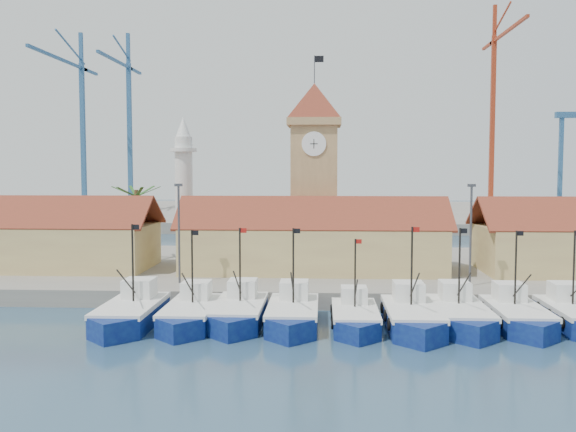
# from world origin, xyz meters

# --- Properties ---
(ground) EXTENTS (400.00, 400.00, 0.00)m
(ground) POSITION_xyz_m (0.00, 0.00, 0.00)
(ground) COLOR #1B354A
(ground) RESTS_ON ground
(quay) EXTENTS (140.00, 32.00, 1.50)m
(quay) POSITION_xyz_m (0.00, 24.00, 0.75)
(quay) COLOR gray
(quay) RESTS_ON ground
(terminal) EXTENTS (240.00, 80.00, 2.00)m
(terminal) POSITION_xyz_m (0.00, 110.00, 1.00)
(terminal) COLOR gray
(terminal) RESTS_ON ground
(boat_0) EXTENTS (3.90, 10.68, 8.08)m
(boat_0) POSITION_xyz_m (-13.52, 1.85, 0.84)
(boat_0) COLOR #0B135A
(boat_0) RESTS_ON ground
(boat_1) EXTENTS (3.67, 10.04, 7.60)m
(boat_1) POSITION_xyz_m (-8.98, 2.16, 0.79)
(boat_1) COLOR #0B135A
(boat_1) RESTS_ON ground
(boat_2) EXTENTS (3.74, 10.23, 7.74)m
(boat_2) POSITION_xyz_m (-5.40, 2.81, 0.80)
(boat_2) COLOR #0B135A
(boat_2) RESTS_ON ground
(boat_3) EXTENTS (3.76, 10.29, 7.78)m
(boat_3) POSITION_xyz_m (-1.25, 2.31, 0.80)
(boat_3) COLOR #0B135A
(boat_3) RESTS_ON ground
(boat_4) EXTENTS (3.38, 9.25, 7.00)m
(boat_4) POSITION_xyz_m (3.41, 1.96, 0.72)
(boat_4) COLOR #0B135A
(boat_4) RESTS_ON ground
(boat_5) EXTENTS (3.86, 10.56, 7.99)m
(boat_5) POSITION_xyz_m (7.60, 1.80, 0.83)
(boat_5) COLOR #0B135A
(boat_5) RESTS_ON ground
(boat_6) EXTENTS (3.78, 10.35, 7.83)m
(boat_6) POSITION_xyz_m (11.29, 2.63, 0.81)
(boat_6) COLOR #0B135A
(boat_6) RESTS_ON ground
(boat_7) EXTENTS (3.68, 10.08, 7.63)m
(boat_7) POSITION_xyz_m (15.51, 2.82, 0.79)
(boat_7) COLOR #0B135A
(boat_7) RESTS_ON ground
(hall_left) EXTENTS (31.20, 10.13, 7.61)m
(hall_left) POSITION_xyz_m (-32.00, 20.00, 3.99)
(hall_left) COLOR tan
(hall_left) RESTS_ON quay
(hall_center) EXTENTS (27.04, 10.13, 7.61)m
(hall_center) POSITION_xyz_m (0.00, 20.00, 3.99)
(hall_center) COLOR tan
(hall_center) RESTS_ON quay
(clock_tower) EXTENTS (5.80, 5.80, 22.70)m
(clock_tower) POSITION_xyz_m (0.00, 26.00, 11.96)
(clock_tower) COLOR tan
(clock_tower) RESTS_ON quay
(minaret) EXTENTS (3.00, 3.00, 16.30)m
(minaret) POSITION_xyz_m (-15.00, 28.00, 9.73)
(minaret) COLOR silver
(minaret) RESTS_ON quay
(palm_tree) EXTENTS (5.60, 5.03, 8.39)m
(palm_tree) POSITION_xyz_m (-20.00, 26.00, 6.25)
(palm_tree) COLOR brown
(palm_tree) RESTS_ON quay
(lamp_posts) EXTENTS (80.70, 0.25, 9.03)m
(lamp_posts) POSITION_xyz_m (0.50, 12.00, 6.48)
(lamp_posts) COLOR #3F3F44
(lamp_posts) RESTS_ON quay
(crane_blue_far) EXTENTS (1.00, 37.35, 41.08)m
(crane_blue_far) POSITION_xyz_m (-54.76, 99.84, 25.17)
(crane_blue_far) COLOR #2A5681
(crane_blue_far) RESTS_ON terminal
(crane_blue_near) EXTENTS (1.00, 31.20, 42.09)m
(crane_blue_near) POSITION_xyz_m (-45.57, 106.80, 25.24)
(crane_blue_near) COLOR #2A5681
(crane_blue_near) RESTS_ON terminal
(crane_red_right) EXTENTS (1.00, 34.05, 46.79)m
(crane_red_right) POSITION_xyz_m (39.64, 103.53, 28.06)
(crane_red_right) COLOR #993017
(crane_red_right) RESTS_ON terminal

